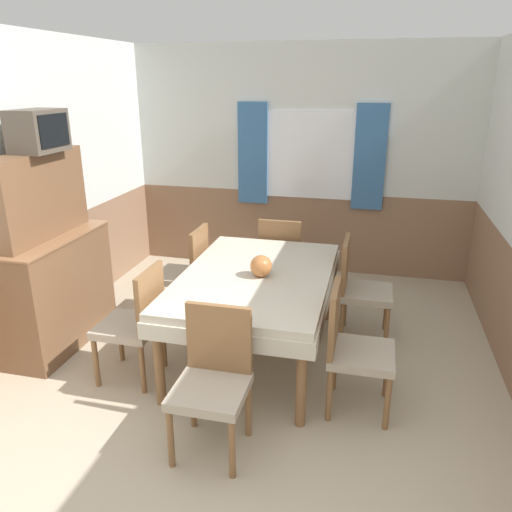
{
  "coord_description": "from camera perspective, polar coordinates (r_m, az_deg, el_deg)",
  "views": [
    {
      "loc": [
        0.87,
        -1.77,
        2.21
      ],
      "look_at": [
        0.0,
        1.83,
        0.89
      ],
      "focal_mm": 35.0,
      "sensor_mm": 36.0,
      "label": 1
    }
  ],
  "objects": [
    {
      "name": "chair_head_window",
      "position": [
        5.1,
        2.94,
        -0.11
      ],
      "size": [
        0.44,
        0.44,
        0.91
      ],
      "color": "brown",
      "rests_on": "ground_plane"
    },
    {
      "name": "chair_head_near",
      "position": [
        3.15,
        -4.9,
        -13.53
      ],
      "size": [
        0.44,
        0.44,
        0.91
      ],
      "rotation": [
        0.0,
        0.0,
        3.14
      ],
      "color": "brown",
      "rests_on": "ground_plane"
    },
    {
      "name": "tv",
      "position": [
        4.34,
        -23.63,
        12.97
      ],
      "size": [
        0.29,
        0.44,
        0.33
      ],
      "color": "#51473D",
      "rests_on": "sideboard"
    },
    {
      "name": "vase",
      "position": [
        3.91,
        0.58,
        -1.16
      ],
      "size": [
        0.17,
        0.17,
        0.17
      ],
      "color": "#B26B38",
      "rests_on": "dining_table"
    },
    {
      "name": "chair_left_near",
      "position": [
        3.9,
        -13.54,
        -7.13
      ],
      "size": [
        0.44,
        0.44,
        0.91
      ],
      "rotation": [
        0.0,
        0.0,
        1.57
      ],
      "color": "brown",
      "rests_on": "ground_plane"
    },
    {
      "name": "wall_back",
      "position": [
        5.89,
        5.06,
        10.68
      ],
      "size": [
        4.33,
        0.1,
        2.6
      ],
      "color": "silver",
      "rests_on": "ground_plane"
    },
    {
      "name": "chair_right_far",
      "position": [
        4.48,
        11.68,
        -3.36
      ],
      "size": [
        0.44,
        0.44,
        0.91
      ],
      "rotation": [
        0.0,
        0.0,
        4.71
      ],
      "color": "brown",
      "rests_on": "ground_plane"
    },
    {
      "name": "chair_left_far",
      "position": [
        4.79,
        -7.88,
        -1.63
      ],
      "size": [
        0.44,
        0.44,
        0.91
      ],
      "rotation": [
        0.0,
        0.0,
        1.57
      ],
      "color": "brown",
      "rests_on": "ground_plane"
    },
    {
      "name": "chair_right_near",
      "position": [
        3.52,
        10.89,
        -9.98
      ],
      "size": [
        0.44,
        0.44,
        0.91
      ],
      "rotation": [
        0.0,
        0.0,
        4.71
      ],
      "color": "brown",
      "rests_on": "ground_plane"
    },
    {
      "name": "wall_left",
      "position": [
        4.8,
        -23.47,
        7.06
      ],
      "size": [
        0.05,
        4.36,
        2.6
      ],
      "color": "silver",
      "rests_on": "ground_plane"
    },
    {
      "name": "dining_table",
      "position": [
        4.03,
        0.0,
        -3.36
      ],
      "size": [
        1.19,
        1.82,
        0.74
      ],
      "color": "beige",
      "rests_on": "ground_plane"
    },
    {
      "name": "sideboard",
      "position": [
        4.56,
        -22.35,
        -1.2
      ],
      "size": [
        0.46,
        1.15,
        1.67
      ],
      "color": "brown",
      "rests_on": "ground_plane"
    }
  ]
}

